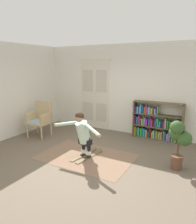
{
  "coord_description": "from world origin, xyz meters",
  "views": [
    {
      "loc": [
        2.54,
        -3.93,
        2.23
      ],
      "look_at": [
        -0.05,
        0.73,
        1.05
      ],
      "focal_mm": 34.0,
      "sensor_mm": 36.0,
      "label": 1
    }
  ],
  "objects_px": {
    "potted_plant": "(179,138)",
    "person_skier": "(83,131)",
    "wicker_chair": "(40,118)",
    "bookshelf": "(155,124)",
    "skis_pair": "(87,155)"
  },
  "relations": [
    {
      "from": "wicker_chair",
      "to": "person_skier",
      "type": "xyz_separation_m",
      "value": [
        2.14,
        -0.8,
        0.11
      ]
    },
    {
      "from": "bookshelf",
      "to": "potted_plant",
      "type": "xyz_separation_m",
      "value": [
        0.92,
        -1.68,
        0.22
      ]
    },
    {
      "from": "skis_pair",
      "to": "person_skier",
      "type": "relative_size",
      "value": 0.66
    },
    {
      "from": "wicker_chair",
      "to": "bookshelf",
      "type": "bearing_deg",
      "value": 24.29
    },
    {
      "from": "skis_pair",
      "to": "bookshelf",
      "type": "bearing_deg",
      "value": 61.96
    },
    {
      "from": "bookshelf",
      "to": "potted_plant",
      "type": "relative_size",
      "value": 1.37
    },
    {
      "from": "potted_plant",
      "to": "person_skier",
      "type": "bearing_deg",
      "value": -163.82
    },
    {
      "from": "potted_plant",
      "to": "bookshelf",
      "type": "bearing_deg",
      "value": 118.8
    },
    {
      "from": "wicker_chair",
      "to": "person_skier",
      "type": "height_order",
      "value": "person_skier"
    },
    {
      "from": "person_skier",
      "to": "bookshelf",
      "type": "bearing_deg",
      "value": 63.15
    },
    {
      "from": "person_skier",
      "to": "wicker_chair",
      "type": "bearing_deg",
      "value": 159.45
    },
    {
      "from": "bookshelf",
      "to": "person_skier",
      "type": "relative_size",
      "value": 1.02
    },
    {
      "from": "potted_plant",
      "to": "person_skier",
      "type": "xyz_separation_m",
      "value": [
        -2.08,
        -0.6,
        -0.02
      ]
    },
    {
      "from": "potted_plant",
      "to": "skis_pair",
      "type": "height_order",
      "value": "potted_plant"
    },
    {
      "from": "potted_plant",
      "to": "person_skier",
      "type": "relative_size",
      "value": 0.74
    }
  ]
}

